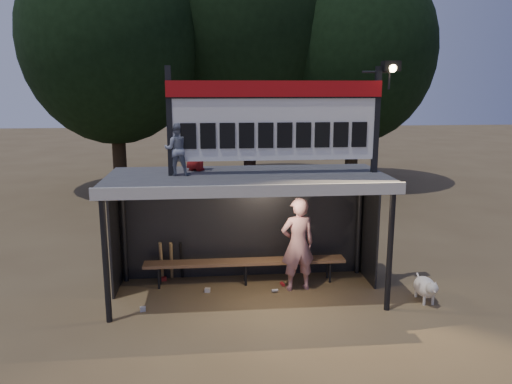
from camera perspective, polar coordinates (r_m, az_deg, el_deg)
ground at (r=9.68m, az=-0.97°, el=-11.60°), size 80.00×80.00×0.00m
player at (r=9.62m, az=4.79°, el=-5.97°), size 0.73×0.54×1.83m
child_a at (r=8.93m, az=-9.02°, el=4.85°), size 0.47×0.37×0.93m
child_b at (r=9.40m, az=-6.95°, el=5.24°), size 0.54×0.50×0.92m
dugout_shelter at (r=9.33m, az=-1.13°, el=-0.55°), size 5.10×2.08×2.32m
scoreboard_assembly at (r=8.93m, az=2.56°, el=8.46°), size 4.10×0.27×1.99m
bench at (r=10.02m, az=-1.23°, el=-8.07°), size 4.00×0.35×0.48m
tree_left at (r=19.20m, az=-16.05°, el=16.46°), size 6.46×6.46×9.27m
tree_mid at (r=20.54m, az=-0.76°, el=18.42°), size 7.22×7.22×10.36m
tree_right at (r=20.20m, az=11.32°, el=15.52°), size 6.08×6.08×8.72m
dog at (r=9.77m, az=18.84°, el=-10.27°), size 0.36×0.81×0.49m
bats at (r=10.29m, az=-9.65°, el=-7.73°), size 0.47×0.32×0.84m
litter at (r=9.79m, az=-4.87°, el=-11.11°), size 2.71×1.47×0.08m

